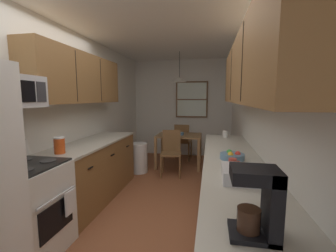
{
  "coord_description": "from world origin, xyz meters",
  "views": [
    {
      "loc": [
        0.74,
        -2.33,
        1.55
      ],
      "look_at": [
        0.04,
        1.36,
        1.08
      ],
      "focal_mm": 23.67,
      "sensor_mm": 36.0,
      "label": 1
    }
  ],
  "objects_px": {
    "mug_spare": "(225,134)",
    "table_serving_bowl": "(180,134)",
    "dining_chair_near": "(171,150)",
    "coffee_maker": "(261,202)",
    "stove_range": "(28,209)",
    "dining_table": "(179,140)",
    "dish_rack": "(240,174)",
    "dining_chair_far": "(183,140)",
    "trash_bin": "(139,158)",
    "microwave_over_range": "(7,91)",
    "mug_by_coffeemaker": "(233,164)",
    "storage_canister": "(59,145)",
    "fruit_bowl": "(232,156)"
  },
  "relations": [
    {
      "from": "dish_rack",
      "to": "table_serving_bowl",
      "type": "relative_size",
      "value": 2.07
    },
    {
      "from": "trash_bin",
      "to": "table_serving_bowl",
      "type": "xyz_separation_m",
      "value": [
        0.79,
        0.54,
        0.45
      ]
    },
    {
      "from": "mug_by_coffeemaker",
      "to": "dining_table",
      "type": "bearing_deg",
      "value": 107.56
    },
    {
      "from": "microwave_over_range",
      "to": "trash_bin",
      "type": "xyz_separation_m",
      "value": [
        0.41,
        2.57,
        -1.3
      ]
    },
    {
      "from": "dining_chair_far",
      "to": "coffee_maker",
      "type": "height_order",
      "value": "coffee_maker"
    },
    {
      "from": "dish_rack",
      "to": "table_serving_bowl",
      "type": "height_order",
      "value": "dish_rack"
    },
    {
      "from": "trash_bin",
      "to": "dining_chair_far",
      "type": "bearing_deg",
      "value": 55.97
    },
    {
      "from": "mug_by_coffeemaker",
      "to": "coffee_maker",
      "type": "bearing_deg",
      "value": -88.6
    },
    {
      "from": "trash_bin",
      "to": "mug_by_coffeemaker",
      "type": "height_order",
      "value": "mug_by_coffeemaker"
    },
    {
      "from": "dining_chair_near",
      "to": "coffee_maker",
      "type": "height_order",
      "value": "coffee_maker"
    },
    {
      "from": "dining_table",
      "to": "dining_chair_far",
      "type": "relative_size",
      "value": 1.09
    },
    {
      "from": "dish_rack",
      "to": "mug_by_coffeemaker",
      "type": "bearing_deg",
      "value": 96.19
    },
    {
      "from": "microwave_over_range",
      "to": "dining_chair_far",
      "type": "distance_m",
      "value": 4.05
    },
    {
      "from": "mug_spare",
      "to": "table_serving_bowl",
      "type": "distance_m",
      "value": 1.43
    },
    {
      "from": "microwave_over_range",
      "to": "dish_rack",
      "type": "distance_m",
      "value": 2.2
    },
    {
      "from": "stove_range",
      "to": "mug_spare",
      "type": "distance_m",
      "value": 2.88
    },
    {
      "from": "stove_range",
      "to": "dining_table",
      "type": "xyz_separation_m",
      "value": [
        1.06,
        3.14,
        0.14
      ]
    },
    {
      "from": "mug_by_coffeemaker",
      "to": "mug_spare",
      "type": "xyz_separation_m",
      "value": [
        0.04,
        1.7,
        0.0
      ]
    },
    {
      "from": "fruit_bowl",
      "to": "mug_spare",
      "type": "bearing_deg",
      "value": 89.33
    },
    {
      "from": "dining_chair_near",
      "to": "table_serving_bowl",
      "type": "height_order",
      "value": "dining_chair_near"
    },
    {
      "from": "stove_range",
      "to": "storage_canister",
      "type": "xyz_separation_m",
      "value": [
        -0.01,
        0.53,
        0.53
      ]
    },
    {
      "from": "dining_chair_far",
      "to": "trash_bin",
      "type": "xyz_separation_m",
      "value": [
        -0.77,
        -1.15,
        -0.19
      ]
    },
    {
      "from": "microwave_over_range",
      "to": "storage_canister",
      "type": "relative_size",
      "value": 3.0
    },
    {
      "from": "dish_rack",
      "to": "stove_range",
      "type": "bearing_deg",
      "value": -178.98
    },
    {
      "from": "coffee_maker",
      "to": "storage_canister",
      "type": "bearing_deg",
      "value": 148.09
    },
    {
      "from": "microwave_over_range",
      "to": "table_serving_bowl",
      "type": "xyz_separation_m",
      "value": [
        1.2,
        3.11,
        -0.85
      ]
    },
    {
      "from": "dining_chair_far",
      "to": "mug_spare",
      "type": "bearing_deg",
      "value": -61.44
    },
    {
      "from": "table_serving_bowl",
      "to": "mug_spare",
      "type": "bearing_deg",
      "value": -50.28
    },
    {
      "from": "dining_table",
      "to": "stove_range",
      "type": "bearing_deg",
      "value": -108.61
    },
    {
      "from": "dining_chair_near",
      "to": "stove_range",
      "type": "bearing_deg",
      "value": -110.88
    },
    {
      "from": "trash_bin",
      "to": "storage_canister",
      "type": "distance_m",
      "value": 2.18
    },
    {
      "from": "mug_spare",
      "to": "table_serving_bowl",
      "type": "xyz_separation_m",
      "value": [
        -0.91,
        1.09,
        -0.19
      ]
    },
    {
      "from": "dining_chair_near",
      "to": "fruit_bowl",
      "type": "height_order",
      "value": "fruit_bowl"
    },
    {
      "from": "stove_range",
      "to": "microwave_over_range",
      "type": "distance_m",
      "value": 1.15
    },
    {
      "from": "dining_chair_far",
      "to": "trash_bin",
      "type": "distance_m",
      "value": 1.4
    },
    {
      "from": "mug_spare",
      "to": "dish_rack",
      "type": "relative_size",
      "value": 0.35
    },
    {
      "from": "mug_by_coffeemaker",
      "to": "table_serving_bowl",
      "type": "height_order",
      "value": "mug_by_coffeemaker"
    },
    {
      "from": "coffee_maker",
      "to": "dish_rack",
      "type": "relative_size",
      "value": 0.98
    },
    {
      "from": "dining_chair_far",
      "to": "table_serving_bowl",
      "type": "distance_m",
      "value": 0.66
    },
    {
      "from": "trash_bin",
      "to": "dish_rack",
      "type": "distance_m",
      "value": 3.11
    },
    {
      "from": "stove_range",
      "to": "storage_canister",
      "type": "distance_m",
      "value": 0.74
    },
    {
      "from": "storage_canister",
      "to": "mug_spare",
      "type": "height_order",
      "value": "storage_canister"
    },
    {
      "from": "stove_range",
      "to": "dish_rack",
      "type": "height_order",
      "value": "stove_range"
    },
    {
      "from": "microwave_over_range",
      "to": "table_serving_bowl",
      "type": "height_order",
      "value": "microwave_over_range"
    },
    {
      "from": "stove_range",
      "to": "microwave_over_range",
      "type": "bearing_deg",
      "value": 179.97
    },
    {
      "from": "mug_by_coffeemaker",
      "to": "dining_chair_far",
      "type": "bearing_deg",
      "value": 104.57
    },
    {
      "from": "storage_canister",
      "to": "coffee_maker",
      "type": "distance_m",
      "value": 2.34
    },
    {
      "from": "dining_chair_near",
      "to": "microwave_over_range",
      "type": "bearing_deg",
      "value": -113.06
    },
    {
      "from": "dining_chair_near",
      "to": "mug_spare",
      "type": "relative_size",
      "value": 7.49
    },
    {
      "from": "coffee_maker",
      "to": "mug_by_coffeemaker",
      "type": "xyz_separation_m",
      "value": [
        -0.03,
        1.03,
        -0.12
      ]
    }
  ]
}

